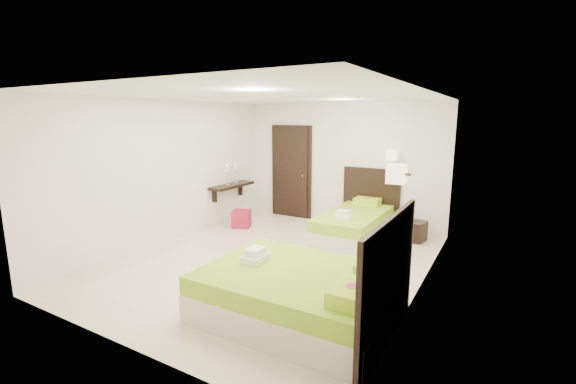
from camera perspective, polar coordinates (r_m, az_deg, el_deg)
The scene contains 7 objects.
floor at distance 6.32m, azimuth -2.18°, elevation -10.21°, with size 5.50×5.50×0.00m, color beige.
bed_single at distance 7.49m, azimuth 9.95°, elevation -4.54°, with size 1.21×2.02×1.66m.
bed_double at distance 4.54m, azimuth 2.40°, elevation -14.62°, with size 2.14×1.82×1.77m.
nightstand at distance 7.66m, azimuth 18.03°, elevation -5.47°, with size 0.42×0.38×0.38m, color black.
ottoman at distance 8.22m, azimuth -6.90°, elevation -3.96°, with size 0.36×0.36×0.36m, color maroon.
door at distance 8.91m, azimuth 0.48°, elevation 2.98°, with size 1.02×0.15×2.14m.
console_shelf at distance 8.54m, azimuth -8.36°, elevation 0.93°, with size 0.35×1.20×0.78m.
Camera 1 is at (3.15, -4.98, 2.27)m, focal length 24.00 mm.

